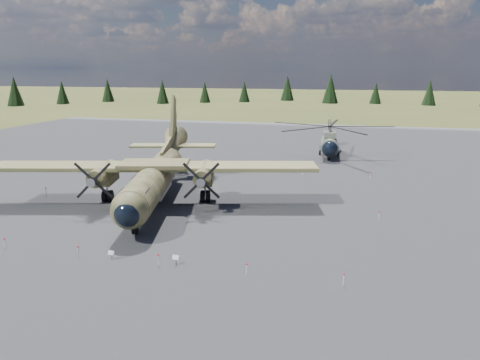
# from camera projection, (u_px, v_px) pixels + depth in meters

# --- Properties ---
(ground) EXTENTS (500.00, 500.00, 0.00)m
(ground) POSITION_uv_depth(u_px,v_px,m) (198.00, 207.00, 44.24)
(ground) COLOR brown
(ground) RESTS_ON ground
(apron) EXTENTS (120.00, 120.00, 0.04)m
(apron) POSITION_uv_depth(u_px,v_px,m) (227.00, 183.00, 53.66)
(apron) COLOR #59585D
(apron) RESTS_ON ground
(transport_plane) EXTENTS (30.87, 27.64, 10.24)m
(transport_plane) POSITION_uv_depth(u_px,v_px,m) (157.00, 171.00, 45.82)
(transport_plane) COLOR #3D4123
(transport_plane) RESTS_ON ground
(helicopter_near) EXTENTS (20.04, 22.62, 4.71)m
(helicopter_near) POSITION_uv_depth(u_px,v_px,m) (330.00, 134.00, 68.35)
(helicopter_near) COLOR slate
(helicopter_near) RESTS_ON ground
(info_placard_left) EXTENTS (0.43, 0.21, 0.67)m
(info_placard_left) POSITION_uv_depth(u_px,v_px,m) (111.00, 254.00, 31.98)
(info_placard_left) COLOR gray
(info_placard_left) RESTS_ON ground
(info_placard_right) EXTENTS (0.46, 0.21, 0.71)m
(info_placard_right) POSITION_uv_depth(u_px,v_px,m) (176.00, 258.00, 31.14)
(info_placard_right) COLOR gray
(info_placard_right) RESTS_ON ground
(barrier_fence) EXTENTS (33.12, 29.62, 0.85)m
(barrier_fence) POSITION_uv_depth(u_px,v_px,m) (193.00, 202.00, 44.15)
(barrier_fence) COLOR white
(barrier_fence) RESTS_ON ground
(treeline) EXTENTS (291.79, 297.75, 10.97)m
(treeline) POSITION_uv_depth(u_px,v_px,m) (174.00, 166.00, 39.74)
(treeline) COLOR black
(treeline) RESTS_ON ground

